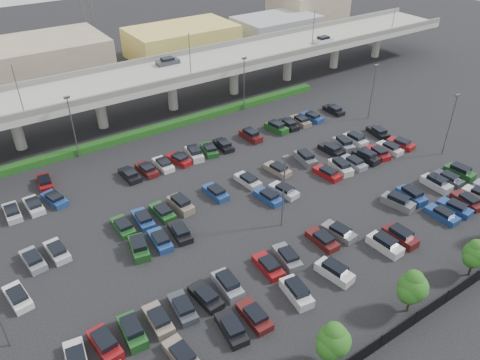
% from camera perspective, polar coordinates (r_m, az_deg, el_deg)
% --- Properties ---
extents(ground, '(280.00, 280.00, 0.00)m').
position_cam_1_polar(ground, '(65.83, 0.76, -1.92)').
color(ground, black).
extents(overpass, '(150.00, 13.00, 15.80)m').
position_cam_1_polar(overpass, '(87.74, -11.53, 11.86)').
color(overpass, '#97978F').
rests_on(overpass, ground).
extents(hedge, '(66.00, 1.60, 1.10)m').
position_cam_1_polar(hedge, '(84.45, -8.97, 6.50)').
color(hedge, '#134112').
rests_on(hedge, ground).
extents(fence, '(70.00, 0.10, 2.00)m').
position_cam_1_polar(fence, '(50.67, 19.76, -16.19)').
color(fence, black).
rests_on(fence, ground).
extents(tree_row, '(65.07, 3.66, 5.94)m').
position_cam_1_polar(tree_row, '(49.79, 19.57, -12.81)').
color(tree_row, '#332316').
rests_on(tree_row, ground).
extents(parked_cars, '(63.10, 41.62, 1.67)m').
position_cam_1_polar(parked_cars, '(63.43, 2.85, -2.80)').
color(parked_cars, maroon).
rests_on(parked_cars, ground).
extents(light_poles, '(66.90, 48.38, 10.30)m').
position_cam_1_polar(light_poles, '(62.01, -3.40, 2.47)').
color(light_poles, '#4D4D52').
rests_on(light_poles, ground).
extents(distant_buildings, '(138.00, 24.00, 9.00)m').
position_cam_1_polar(distant_buildings, '(119.48, -11.73, 15.86)').
color(distant_buildings, gray).
rests_on(distant_buildings, ground).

